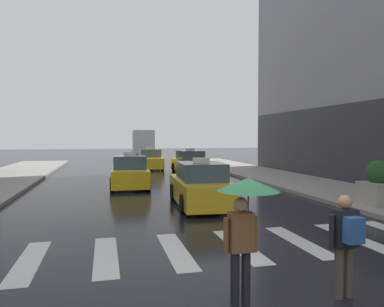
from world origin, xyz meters
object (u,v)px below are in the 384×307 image
at_px(taxi_third, 190,163).
at_px(taxi_second, 130,173).
at_px(box_truck, 143,144).
at_px(taxi_fourth, 150,160).
at_px(pedestrian_with_umbrella, 246,206).
at_px(pedestrian_with_backpack, 346,238).
at_px(taxi_lead, 201,186).
at_px(planter_near_corner, 379,185).

bearing_deg(taxi_third, taxi_second, -126.51).
relative_size(taxi_third, box_truck, 0.60).
relative_size(taxi_fourth, box_truck, 0.60).
height_order(pedestrian_with_umbrella, pedestrian_with_backpack, pedestrian_with_umbrella).
height_order(taxi_lead, taxi_third, same).
relative_size(taxi_third, taxi_fourth, 1.01).
height_order(taxi_second, taxi_third, same).
xyz_separation_m(taxi_third, box_truck, (-1.72, 16.27, 1.13)).
bearing_deg(planter_near_corner, taxi_fourth, 107.98).
distance_m(pedestrian_with_umbrella, planter_near_corner, 9.50).
height_order(taxi_third, taxi_fourth, same).
bearing_deg(pedestrian_with_umbrella, pedestrian_with_backpack, -7.56).
distance_m(pedestrian_with_umbrella, pedestrian_with_backpack, 1.71).
height_order(pedestrian_with_umbrella, planter_near_corner, pedestrian_with_umbrella).
xyz_separation_m(taxi_lead, planter_near_corner, (6.06, -2.08, 0.15)).
xyz_separation_m(pedestrian_with_backpack, planter_near_corner, (5.86, 6.06, -0.10)).
bearing_deg(taxi_third, planter_near_corner, -75.78).
distance_m(taxi_third, planter_near_corner, 14.71).
bearing_deg(box_truck, taxi_second, -97.48).
xyz_separation_m(taxi_lead, taxi_fourth, (0.07, 16.35, 0.00)).
bearing_deg(pedestrian_with_backpack, pedestrian_with_umbrella, 172.44).
bearing_deg(box_truck, taxi_lead, -91.47).
relative_size(taxi_third, pedestrian_with_umbrella, 2.38).
relative_size(taxi_lead, box_truck, 0.61).
xyz_separation_m(taxi_second, pedestrian_with_umbrella, (0.83, -13.78, 0.79)).
relative_size(taxi_lead, pedestrian_with_backpack, 2.80).
xyz_separation_m(taxi_third, taxi_fourth, (-2.37, 4.18, 0.00)).
bearing_deg(planter_near_corner, taxi_lead, 161.02).
distance_m(pedestrian_with_backpack, planter_near_corner, 8.43).
xyz_separation_m(taxi_third, pedestrian_with_backpack, (-2.25, -20.31, 0.25)).
xyz_separation_m(taxi_lead, pedestrian_with_backpack, (0.20, -8.14, 0.25)).
relative_size(box_truck, planter_near_corner, 4.77).
distance_m(taxi_fourth, box_truck, 12.16).
distance_m(box_truck, pedestrian_with_backpack, 36.60).
bearing_deg(taxi_lead, planter_near_corner, -18.98).
distance_m(taxi_third, taxi_fourth, 4.81).
relative_size(taxi_third, pedestrian_with_backpack, 2.79).
distance_m(taxi_lead, box_truck, 28.48).
relative_size(pedestrian_with_umbrella, planter_near_corner, 1.21).
bearing_deg(pedestrian_with_umbrella, taxi_second, 93.44).
distance_m(box_truck, pedestrian_with_umbrella, 36.44).
bearing_deg(pedestrian_with_backpack, taxi_third, 83.69).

